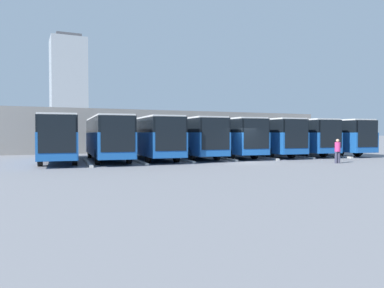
# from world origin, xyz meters

# --- Properties ---
(ground_plane) EXTENTS (600.00, 600.00, 0.00)m
(ground_plane) POSITION_xyz_m (0.00, 0.00, 0.00)
(ground_plane) COLOR gray
(bus_0) EXTENTS (3.50, 12.15, 3.37)m
(bus_0) POSITION_xyz_m (-12.50, -5.36, 1.88)
(bus_0) COLOR #19519E
(bus_0) RESTS_ON ground_plane
(curb_divider_0) EXTENTS (0.96, 7.96, 0.15)m
(curb_divider_0) POSITION_xyz_m (-10.72, -3.58, 0.07)
(curb_divider_0) COLOR #B2B2AD
(curb_divider_0) RESTS_ON ground_plane
(bus_1) EXTENTS (3.50, 12.15, 3.37)m
(bus_1) POSITION_xyz_m (-8.93, -5.95, 1.88)
(bus_1) COLOR #19519E
(bus_1) RESTS_ON ground_plane
(curb_divider_1) EXTENTS (0.96, 7.96, 0.15)m
(curb_divider_1) POSITION_xyz_m (-7.14, -4.18, 0.07)
(curb_divider_1) COLOR #B2B2AD
(curb_divider_1) RESTS_ON ground_plane
(bus_2) EXTENTS (3.50, 12.15, 3.37)m
(bus_2) POSITION_xyz_m (-5.36, -5.99, 1.88)
(bus_2) COLOR #19519E
(bus_2) RESTS_ON ground_plane
(curb_divider_2) EXTENTS (0.96, 7.96, 0.15)m
(curb_divider_2) POSITION_xyz_m (-3.57, -4.21, 0.07)
(curb_divider_2) COLOR #B2B2AD
(curb_divider_2) RESTS_ON ground_plane
(bus_3) EXTENTS (3.50, 12.15, 3.37)m
(bus_3) POSITION_xyz_m (-1.78, -6.29, 1.88)
(bus_3) COLOR #19519E
(bus_3) RESTS_ON ground_plane
(curb_divider_3) EXTENTS (0.96, 7.96, 0.15)m
(curb_divider_3) POSITION_xyz_m (0.00, -4.52, 0.07)
(curb_divider_3) COLOR #B2B2AD
(curb_divider_3) RESTS_ON ground_plane
(bus_4) EXTENTS (3.50, 12.15, 3.37)m
(bus_4) POSITION_xyz_m (1.79, -6.16, 1.88)
(bus_4) COLOR #19519E
(bus_4) RESTS_ON ground_plane
(curb_divider_4) EXTENTS (0.96, 7.96, 0.15)m
(curb_divider_4) POSITION_xyz_m (3.57, -4.39, 0.07)
(curb_divider_4) COLOR #B2B2AD
(curb_divider_4) RESTS_ON ground_plane
(bus_5) EXTENTS (3.50, 12.15, 3.37)m
(bus_5) POSITION_xyz_m (5.36, -5.80, 1.88)
(bus_5) COLOR #19519E
(bus_5) RESTS_ON ground_plane
(curb_divider_5) EXTENTS (0.96, 7.96, 0.15)m
(curb_divider_5) POSITION_xyz_m (7.14, -4.03, 0.07)
(curb_divider_5) COLOR #B2B2AD
(curb_divider_5) RESTS_ON ground_plane
(bus_6) EXTENTS (3.50, 12.15, 3.37)m
(bus_6) POSITION_xyz_m (8.93, -5.73, 1.88)
(bus_6) COLOR #19519E
(bus_6) RESTS_ON ground_plane
(curb_divider_6) EXTENTS (0.96, 7.96, 0.15)m
(curb_divider_6) POSITION_xyz_m (10.72, -3.96, 0.07)
(curb_divider_6) COLOR #B2B2AD
(curb_divider_6) RESTS_ON ground_plane
(bus_7) EXTENTS (3.50, 12.15, 3.37)m
(bus_7) POSITION_xyz_m (12.50, -6.06, 1.88)
(bus_7) COLOR #19519E
(bus_7) RESTS_ON ground_plane
(pedestrian) EXTENTS (0.46, 0.46, 1.72)m
(pedestrian) POSITION_xyz_m (-5.36, 3.64, 0.92)
(pedestrian) COLOR #38384C
(pedestrian) RESTS_ON ground_plane
(station_building) EXTENTS (42.91, 16.70, 4.78)m
(station_building) POSITION_xyz_m (0.00, -23.78, 2.41)
(station_building) COLOR gray
(station_building) RESTS_ON ground_plane
(office_tower) EXTENTS (21.70, 21.70, 64.94)m
(office_tower) POSITION_xyz_m (-12.53, -228.66, 31.87)
(office_tower) COLOR #ADB2B7
(office_tower) RESTS_ON ground_plane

